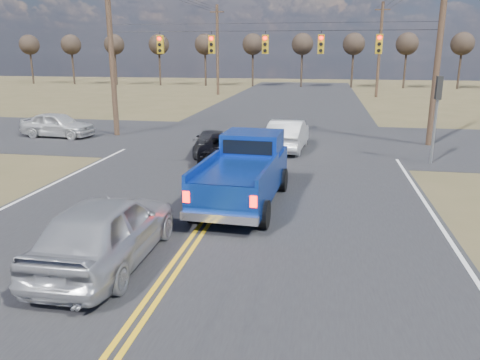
% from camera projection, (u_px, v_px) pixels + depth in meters
% --- Properties ---
extents(ground, '(160.00, 160.00, 0.00)m').
position_uv_depth(ground, '(156.00, 295.00, 9.82)').
color(ground, brown).
rests_on(ground, ground).
extents(road_main, '(14.00, 120.00, 0.02)m').
position_uv_depth(road_main, '(240.00, 175.00, 19.32)').
color(road_main, '#28282B').
rests_on(road_main, ground).
extents(road_cross, '(120.00, 12.00, 0.02)m').
position_uv_depth(road_cross, '(264.00, 140.00, 26.91)').
color(road_cross, '#28282B').
rests_on(road_cross, ground).
extents(signal_gantry, '(19.60, 4.83, 10.00)m').
position_uv_depth(signal_gantry, '(274.00, 49.00, 25.27)').
color(signal_gantry, '#473323').
rests_on(signal_gantry, ground).
extents(utility_poles, '(19.60, 58.32, 10.00)m').
position_uv_depth(utility_poles, '(263.00, 45.00, 24.57)').
color(utility_poles, '#473323').
rests_on(utility_poles, ground).
extents(treeline, '(87.00, 117.80, 7.40)m').
position_uv_depth(treeline, '(281.00, 40.00, 33.90)').
color(treeline, '#33261C').
rests_on(treeline, ground).
extents(pickup_truck, '(2.60, 5.99, 2.21)m').
position_uv_depth(pickup_truck, '(244.00, 173.00, 15.43)').
color(pickup_truck, black).
rests_on(pickup_truck, ground).
extents(silver_suv, '(2.05, 5.06, 1.72)m').
position_uv_depth(silver_suv, '(106.00, 230.00, 11.07)').
color(silver_suv, '#A3A5AB').
rests_on(silver_suv, ground).
extents(black_suv, '(2.78, 4.94, 1.30)m').
position_uv_depth(black_suv, '(225.00, 146.00, 21.82)').
color(black_suv, black).
rests_on(black_suv, ground).
extents(white_car_queue, '(2.00, 4.88, 1.57)m').
position_uv_depth(white_car_queue, '(288.00, 135.00, 24.07)').
color(white_car_queue, silver).
rests_on(white_car_queue, ground).
extents(dgrey_car_queue, '(2.35, 4.40, 1.21)m').
position_uv_depth(dgrey_car_queue, '(213.00, 143.00, 22.97)').
color(dgrey_car_queue, '#2D2E32').
rests_on(dgrey_car_queue, ground).
extents(cross_car_west, '(2.12, 4.47, 1.48)m').
position_uv_depth(cross_car_west, '(58.00, 125.00, 27.66)').
color(cross_car_west, silver).
rests_on(cross_car_west, ground).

